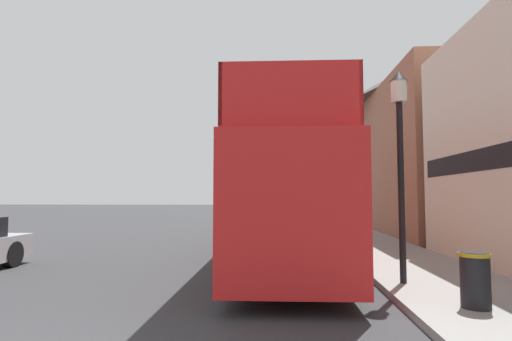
% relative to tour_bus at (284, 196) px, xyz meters
% --- Properties ---
extents(ground_plane, '(144.00, 144.00, 0.00)m').
position_rel_tour_bus_xyz_m(ground_plane, '(-3.83, 11.95, -1.93)').
color(ground_plane, '#333335').
extents(sidewalk, '(2.89, 108.00, 0.14)m').
position_rel_tour_bus_xyz_m(sidewalk, '(3.36, 8.95, -1.86)').
color(sidewalk, gray).
rests_on(sidewalk, ground_plane).
extents(brick_terrace_rear, '(6.00, 18.48, 9.87)m').
position_rel_tour_bus_xyz_m(brick_terrace_rear, '(7.81, 11.96, 3.01)').
color(brick_terrace_rear, '#9E664C').
rests_on(brick_terrace_rear, ground_plane).
extents(tour_bus, '(2.63, 11.28, 4.20)m').
position_rel_tour_bus_xyz_m(tour_bus, '(0.00, 0.00, 0.00)').
color(tour_bus, red).
rests_on(tour_bus, ground_plane).
extents(parked_car_ahead_of_bus, '(1.79, 4.05, 1.47)m').
position_rel_tour_bus_xyz_m(parked_car_ahead_of_bus, '(0.80, 9.36, -1.24)').
color(parked_car_ahead_of_bus, maroon).
rests_on(parked_car_ahead_of_bus, ground_plane).
extents(lamp_post_nearest, '(0.35, 0.35, 4.40)m').
position_rel_tour_bus_xyz_m(lamp_post_nearest, '(2.40, -3.54, 1.27)').
color(lamp_post_nearest, black).
rests_on(lamp_post_nearest, sidewalk).
extents(lamp_post_second, '(0.35, 0.35, 4.45)m').
position_rel_tour_bus_xyz_m(lamp_post_second, '(2.40, 4.08, 1.30)').
color(lamp_post_second, black).
rests_on(lamp_post_second, sidewalk).
extents(litter_bin, '(0.48, 0.48, 0.87)m').
position_rel_tour_bus_xyz_m(litter_bin, '(2.98, -5.34, -1.32)').
color(litter_bin, black).
rests_on(litter_bin, sidewalk).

